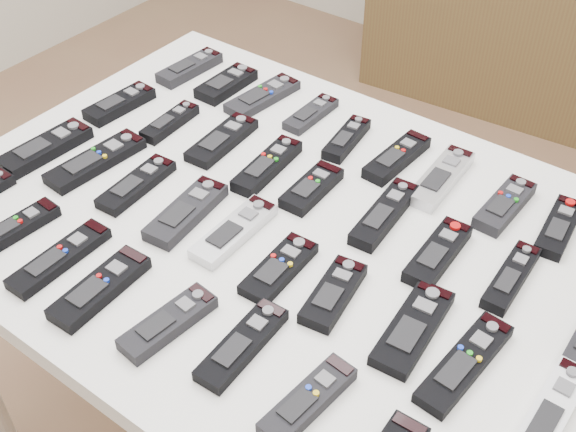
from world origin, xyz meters
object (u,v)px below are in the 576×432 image
Objects in this scene: table at (288,249)px; remote_25 at (333,293)px; remote_22 at (186,212)px; remote_31 at (60,258)px; remote_16 at (438,253)px; remote_12 at (222,140)px; remote_13 at (267,166)px; remote_3 at (311,114)px; remote_11 at (170,122)px; remote_14 at (312,188)px; remote_33 at (168,323)px; remote_15 at (384,214)px; remote_17 at (511,277)px; remote_0 at (190,68)px; remote_10 at (120,104)px; remote_30 at (16,228)px; remote_2 at (263,96)px; remote_28 at (551,413)px; remote_7 at (505,205)px; remote_8 at (559,227)px; remote_1 at (226,84)px; remote_20 at (96,161)px; remote_21 at (137,184)px; remote_23 at (234,231)px; remote_4 at (347,139)px; remote_19 at (45,148)px; remote_24 at (279,268)px; remote_5 at (397,157)px; remote_35 at (308,400)px; remote_27 at (465,363)px; remote_26 at (413,328)px; remote_6 at (441,178)px; remote_32 at (100,288)px; remote_34 at (242,344)px.

remote_25 reaches higher than table.
remote_22 reaches higher than remote_31.
remote_12 is at bearing 174.11° from remote_16.
remote_22 is (-0.03, -0.19, -0.00)m from remote_13.
remote_3 is 0.29m from remote_11.
remote_33 is (0.01, -0.39, 0.00)m from remote_14.
remote_15 reaches higher than remote_17.
remote_0 and remote_10 have the same top height.
remote_11 is (-0.37, 0.10, 0.07)m from table.
remote_14 and remote_30 have the same top height.
remote_2 and remote_28 have the same top height.
remote_7 is at bearing 42.42° from table.
remote_8 reaches higher than remote_3.
remote_1 reaches higher than remote_20.
remote_14 is at bearing 30.97° from remote_21.
remote_31 is (0.12, -0.00, -0.00)m from remote_30.
remote_1 is 0.83× the size of remote_23.
remote_4 is 0.78× the size of remote_28.
remote_10 is at bearing 149.56° from remote_33.
remote_19 is 0.56m from remote_24.
remote_5 reaches higher than remote_31.
remote_35 is (0.11, -0.39, -0.00)m from remote_15.
remote_7 is (0.45, -0.04, 0.00)m from remote_3.
remote_21 is (0.21, -0.37, -0.00)m from remote_0.
remote_27 is 1.26× the size of remote_30.
remote_4 is at bearing 146.46° from remote_16.
remote_4 is 0.49m from remote_26.
remote_33 reaches higher than remote_21.
remote_14 is at bearing 159.97° from remote_28.
remote_6 is at bearing 36.21° from remote_20.
remote_21 and remote_31 have the same top height.
remote_16 is (-0.04, -0.18, 0.00)m from remote_7.
remote_32 reaches higher than remote_26.
remote_26 is 0.49m from remote_32.
remote_15 is 1.04× the size of remote_22.
remote_0 is 0.98× the size of remote_21.
remote_33 is (-0.52, -0.19, 0.00)m from remote_28.
remote_13 is 1.22× the size of remote_25.
remote_32 reaches higher than remote_11.
remote_34 is at bearing -49.91° from remote_12.
remote_31 is at bearing 2.60° from remote_30.
remote_16 is (0.62, -0.02, 0.00)m from remote_11.
remote_28 is at bearing -6.85° from remote_22.
remote_10 and remote_13 have the same top height.
remote_2 is at bearing 125.79° from remote_13.
remote_23 is 0.22m from remote_33.
remote_19 reaches higher than remote_26.
remote_10 is 0.20m from remote_20.
remote_32 is at bearing -55.39° from remote_0.
remote_35 is at bearing 1.76° from remote_31.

